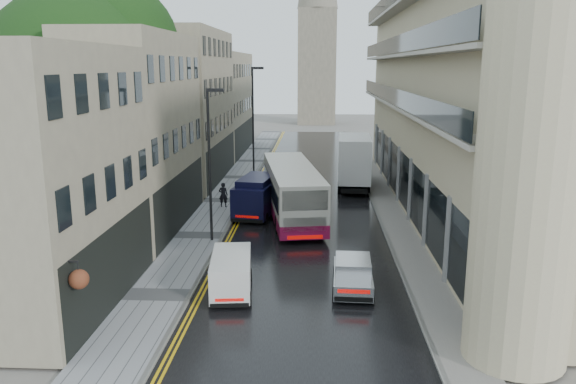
# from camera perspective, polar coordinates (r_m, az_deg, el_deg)

# --- Properties ---
(road) EXTENTS (9.00, 85.00, 0.02)m
(road) POSITION_cam_1_polar(r_m,az_deg,el_deg) (39.03, 1.98, -1.08)
(road) COLOR black
(road) RESTS_ON ground
(left_sidewalk) EXTENTS (2.70, 85.00, 0.12)m
(left_sidewalk) POSITION_cam_1_polar(r_m,az_deg,el_deg) (39.54, -6.53, -0.90)
(left_sidewalk) COLOR gray
(left_sidewalk) RESTS_ON ground
(right_sidewalk) EXTENTS (1.80, 85.00, 0.12)m
(right_sidewalk) POSITION_cam_1_polar(r_m,az_deg,el_deg) (39.30, 9.88, -1.09)
(right_sidewalk) COLOR slate
(right_sidewalk) RESTS_ON ground
(old_shop_row) EXTENTS (4.50, 56.00, 12.00)m
(old_shop_row) POSITION_cam_1_polar(r_m,az_deg,el_deg) (41.75, -11.10, 7.93)
(old_shop_row) COLOR gray
(old_shop_row) RESTS_ON ground
(modern_block) EXTENTS (8.00, 40.00, 14.00)m
(modern_block) POSITION_cam_1_polar(r_m,az_deg,el_deg) (37.73, 18.04, 8.59)
(modern_block) COLOR #BFB48E
(modern_block) RESTS_ON ground
(tree_near) EXTENTS (10.56, 10.56, 13.89)m
(tree_near) POSITION_cam_1_polar(r_m,az_deg,el_deg) (33.18, -20.52, 7.82)
(tree_near) COLOR black
(tree_near) RESTS_ON ground
(tree_far) EXTENTS (9.24, 9.24, 12.46)m
(tree_far) POSITION_cam_1_polar(r_m,az_deg,el_deg) (45.35, -13.61, 8.47)
(tree_far) COLOR black
(tree_far) RESTS_ON ground
(cream_bus) EXTENTS (4.53, 12.06, 3.21)m
(cream_bus) POSITION_cam_1_polar(r_m,az_deg,el_deg) (31.71, -1.11, -1.32)
(cream_bus) COLOR beige
(cream_bus) RESTS_ON road
(white_lorry) EXTENTS (2.68, 7.91, 4.10)m
(white_lorry) POSITION_cam_1_polar(r_m,az_deg,el_deg) (41.75, 5.27, 2.68)
(white_lorry) COLOR white
(white_lorry) RESTS_ON road
(silver_hatchback) EXTENTS (1.74, 3.71, 1.37)m
(silver_hatchback) POSITION_cam_1_polar(r_m,az_deg,el_deg) (23.00, 4.82, -9.34)
(silver_hatchback) COLOR #B3B3B8
(silver_hatchback) RESTS_ON road
(white_van) EXTENTS (1.98, 3.85, 1.68)m
(white_van) POSITION_cam_1_polar(r_m,az_deg,el_deg) (22.58, -7.81, -9.43)
(white_van) COLOR silver
(white_van) RESTS_ON road
(navy_van) EXTENTS (2.86, 5.41, 2.62)m
(navy_van) POSITION_cam_1_polar(r_m,az_deg,el_deg) (34.15, -5.39, -0.86)
(navy_van) COLOR black
(navy_van) RESTS_ON road
(pedestrian) EXTENTS (0.61, 0.41, 1.65)m
(pedestrian) POSITION_cam_1_polar(r_m,az_deg,el_deg) (37.45, -6.59, -0.28)
(pedestrian) COLOR black
(pedestrian) RESTS_ON left_sidewalk
(lamp_post_near) EXTENTS (0.91, 0.22, 8.03)m
(lamp_post_near) POSITION_cam_1_polar(r_m,az_deg,el_deg) (29.76, -7.97, 2.56)
(lamp_post_near) COLOR black
(lamp_post_near) RESTS_ON left_sidewalk
(lamp_post_far) EXTENTS (1.04, 0.38, 9.05)m
(lamp_post_far) POSITION_cam_1_polar(r_m,az_deg,el_deg) (48.08, -3.57, 7.13)
(lamp_post_far) COLOR black
(lamp_post_far) RESTS_ON left_sidewalk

